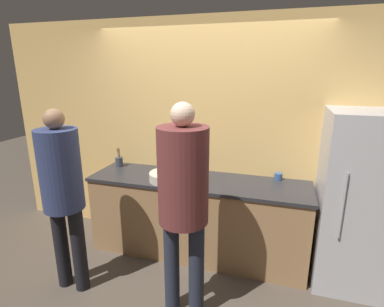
# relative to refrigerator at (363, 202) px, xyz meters

# --- Properties ---
(ground_plane) EXTENTS (14.00, 14.00, 0.00)m
(ground_plane) POSITION_rel_refrigerator_xyz_m (-1.61, -0.35, -0.85)
(ground_plane) COLOR #4C4238
(wall_back) EXTENTS (5.20, 0.06, 2.60)m
(wall_back) POSITION_rel_refrigerator_xyz_m (-1.61, 0.36, 0.45)
(wall_back) COLOR #E0B266
(wall_back) RESTS_ON ground_plane
(counter) EXTENTS (2.39, 0.69, 0.89)m
(counter) POSITION_rel_refrigerator_xyz_m (-1.61, 0.03, -0.40)
(counter) COLOR #9E754C
(counter) RESTS_ON ground_plane
(refrigerator) EXTENTS (0.78, 0.70, 1.70)m
(refrigerator) POSITION_rel_refrigerator_xyz_m (0.00, 0.00, 0.00)
(refrigerator) COLOR #B7B7BC
(refrigerator) RESTS_ON ground_plane
(person_left) EXTENTS (0.36, 0.36, 1.73)m
(person_left) POSITION_rel_refrigerator_xyz_m (-2.60, -0.88, 0.19)
(person_left) COLOR black
(person_left) RESTS_ON ground_plane
(person_center) EXTENTS (0.40, 0.40, 1.82)m
(person_center) POSITION_rel_refrigerator_xyz_m (-1.47, -0.87, 0.27)
(person_center) COLOR #232838
(person_center) RESTS_ON ground_plane
(fruit_bowl) EXTENTS (0.37, 0.37, 0.13)m
(fruit_bowl) POSITION_rel_refrigerator_xyz_m (-1.91, -0.11, 0.09)
(fruit_bowl) COLOR beige
(fruit_bowl) RESTS_ON counter
(utensil_crock) EXTENTS (0.09, 0.09, 0.23)m
(utensil_crock) POSITION_rel_refrigerator_xyz_m (-2.66, 0.17, 0.10)
(utensil_crock) COLOR #3D424C
(utensil_crock) RESTS_ON counter
(bottle_dark) EXTENTS (0.08, 0.08, 0.17)m
(bottle_dark) POSITION_rel_refrigerator_xyz_m (-1.64, 0.13, 0.11)
(bottle_dark) COLOR #333338
(bottle_dark) RESTS_ON counter
(bottle_clear) EXTENTS (0.07, 0.07, 0.14)m
(bottle_clear) POSITION_rel_refrigerator_xyz_m (-1.67, 0.25, 0.10)
(bottle_clear) COLOR silver
(bottle_clear) RESTS_ON counter
(cup_blue) EXTENTS (0.08, 0.08, 0.08)m
(cup_blue) POSITION_rel_refrigerator_xyz_m (-0.77, 0.26, 0.08)
(cup_blue) COLOR #335184
(cup_blue) RESTS_ON counter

